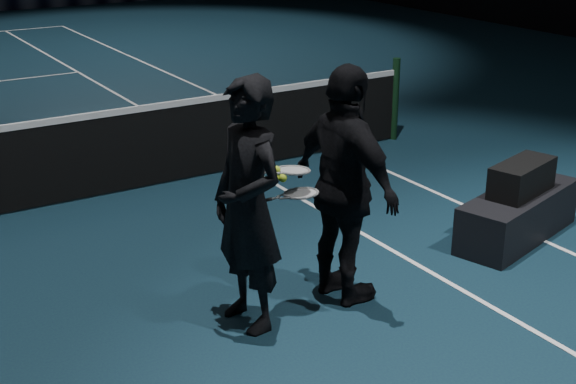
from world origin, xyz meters
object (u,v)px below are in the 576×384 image
object	(u,v)px
racket_upper	(293,170)
tennis_balls	(278,176)
player_bench	(518,215)
racket_bag	(522,178)
player_b	(345,187)
player_a	(248,206)
racket_lower	(301,193)

from	to	relation	value
racket_upper	tennis_balls	world-z (taller)	tennis_balls
player_bench	racket_bag	bearing A→B (deg)	0.00
player_bench	racket_upper	distance (m)	2.75
player_b	racket_upper	world-z (taller)	player_b
racket_upper	player_bench	bearing A→B (deg)	0.23
racket_bag	player_b	xyz separation A→B (m)	(-2.14, -0.11, 0.36)
racket_bag	player_b	size ratio (longest dim) A/B	0.40
player_bench	player_b	xyz separation A→B (m)	(-2.14, -0.11, 0.74)
player_a	racket_upper	world-z (taller)	player_a
racket_lower	tennis_balls	world-z (taller)	tennis_balls
player_b	racket_upper	size ratio (longest dim) A/B	2.87
player_a	player_b	size ratio (longest dim) A/B	1.00
player_b	racket_lower	distance (m)	0.40
tennis_balls	player_bench	bearing A→B (deg)	1.44
racket_bag	racket_upper	xyz separation A→B (m)	(-2.59, -0.04, 0.56)
player_bench	tennis_balls	xyz separation A→B (m)	(-2.73, -0.07, 0.94)
player_b	racket_upper	bearing A→B (deg)	76.44
racket_bag	tennis_balls	distance (m)	2.79
racket_bag	player_a	bearing A→B (deg)	164.81
player_bench	tennis_balls	world-z (taller)	tennis_balls
racket_lower	tennis_balls	xyz separation A→B (m)	(-0.19, 0.02, 0.18)
racket_bag	racket_lower	size ratio (longest dim) A/B	1.13
player_a	racket_lower	bearing A→B (deg)	80.95
racket_bag	racket_upper	world-z (taller)	racket_upper
player_a	racket_lower	size ratio (longest dim) A/B	2.87
player_a	tennis_balls	xyz separation A→B (m)	(0.25, -0.01, 0.19)
racket_lower	racket_upper	size ratio (longest dim) A/B	1.00
racket_upper	tennis_balls	size ratio (longest dim) A/B	5.67
racket_bag	player_b	bearing A→B (deg)	166.57
player_bench	tennis_balls	size ratio (longest dim) A/B	12.84
racket_bag	player_a	xyz separation A→B (m)	(-2.99, -0.06, 0.36)
player_b	player_a	bearing A→B (deg)	81.52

